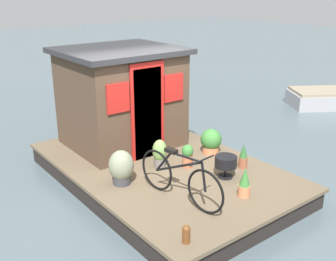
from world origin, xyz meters
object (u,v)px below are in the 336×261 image
(bicycle, at_px, (180,178))
(potted_plant_sage, at_px, (187,155))
(mooring_bollard, at_px, (186,233))
(houseboat_cabin, at_px, (121,97))
(potted_plant_rosemary, at_px, (211,141))
(charcoal_grill, at_px, (226,162))
(potted_plant_succulent, at_px, (243,157))
(potted_plant_basil, at_px, (160,153))
(potted_plant_fern, at_px, (245,183))
(potted_plant_lavender, at_px, (121,167))

(bicycle, relative_size, potted_plant_sage, 3.94)
(mooring_bollard, bearing_deg, houseboat_cabin, -19.27)
(potted_plant_rosemary, distance_m, charcoal_grill, 1.05)
(bicycle, relative_size, potted_plant_succulent, 3.67)
(potted_plant_basil, distance_m, potted_plant_fern, 1.70)
(potted_plant_rosemary, bearing_deg, potted_plant_basil, 84.68)
(houseboat_cabin, relative_size, potted_plant_sage, 5.31)
(potted_plant_rosemary, height_order, charcoal_grill, potted_plant_rosemary)
(charcoal_grill, relative_size, mooring_bollard, 1.53)
(bicycle, height_order, potted_plant_basil, bicycle)
(bicycle, distance_m, charcoal_grill, 1.12)
(potted_plant_succulent, xyz_separation_m, potted_plant_fern, (-0.72, 0.76, 0.01))
(houseboat_cabin, xyz_separation_m, bicycle, (-2.54, 0.58, -0.61))
(houseboat_cabin, bearing_deg, potted_plant_rosemary, -145.10)
(potted_plant_fern, xyz_separation_m, mooring_bollard, (-0.37, 1.48, -0.09))
(potted_plant_basil, bearing_deg, charcoal_grill, -148.32)
(potted_plant_lavender, xyz_separation_m, potted_plant_fern, (-1.51, -1.27, -0.06))
(potted_plant_sage, height_order, charcoal_grill, potted_plant_sage)
(potted_plant_basil, bearing_deg, potted_plant_lavender, 99.28)
(mooring_bollard, bearing_deg, potted_plant_sage, -40.77)
(houseboat_cabin, relative_size, potted_plant_succulent, 4.94)
(potted_plant_succulent, relative_size, charcoal_grill, 1.19)
(potted_plant_succulent, relative_size, mooring_bollard, 1.82)
(potted_plant_sage, relative_size, mooring_bollard, 1.69)
(houseboat_cabin, height_order, potted_plant_lavender, houseboat_cabin)
(potted_plant_succulent, bearing_deg, potted_plant_lavender, 68.63)
(bicycle, relative_size, mooring_bollard, 6.68)
(potted_plant_lavender, distance_m, potted_plant_fern, 1.97)
(potted_plant_rosemary, relative_size, potted_plant_fern, 1.03)
(potted_plant_lavender, xyz_separation_m, potted_plant_rosemary, (0.04, -2.03, -0.04))
(potted_plant_sage, distance_m, mooring_bollard, 2.28)
(bicycle, bearing_deg, potted_plant_lavender, 21.76)
(charcoal_grill, bearing_deg, houseboat_cabin, 12.34)
(bicycle, distance_m, potted_plant_sage, 1.22)
(potted_plant_lavender, relative_size, potted_plant_sage, 1.38)
(houseboat_cabin, xyz_separation_m, potted_plant_fern, (-3.06, -0.28, -0.75))
(potted_plant_sage, bearing_deg, houseboat_cabin, 9.69)
(charcoal_grill, bearing_deg, mooring_bollard, 120.46)
(potted_plant_rosemary, bearing_deg, potted_plant_lavender, 91.05)
(potted_plant_succulent, bearing_deg, mooring_bollard, 115.94)
(bicycle, height_order, charcoal_grill, bicycle)
(houseboat_cabin, height_order, potted_plant_fern, houseboat_cabin)
(charcoal_grill, bearing_deg, potted_plant_basil, 31.68)
(bicycle, bearing_deg, mooring_bollard, 145.11)
(potted_plant_succulent, distance_m, charcoal_grill, 0.53)
(houseboat_cabin, bearing_deg, bicycle, 167.11)
(houseboat_cabin, height_order, bicycle, houseboat_cabin)
(potted_plant_fern, bearing_deg, houseboat_cabin, 5.29)
(bicycle, xyz_separation_m, charcoal_grill, (0.13, -1.11, -0.10))
(potted_plant_basil, bearing_deg, potted_plant_rosemary, -95.32)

